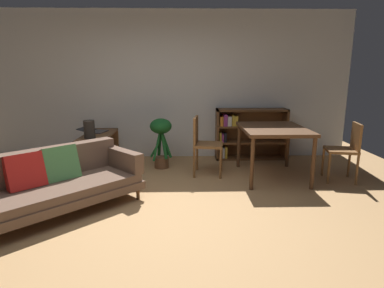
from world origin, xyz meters
The scene contains 11 objects.
ground_plane centered at (0.00, 0.00, 0.00)m, with size 8.16×8.16×0.00m, color tan.
back_wall_panel centered at (0.00, 2.70, 1.35)m, with size 6.80×0.10×2.70m, color silver.
fabric_couch centered at (-1.26, 0.16, 0.35)m, with size 2.03×2.01×0.74m.
media_console centered at (-1.10, 1.76, 0.31)m, with size 0.43×1.19×0.61m.
open_laptop centered at (-1.21, 1.97, 0.63)m, with size 0.50×0.39×0.07m.
desk_speaker centered at (-1.13, 1.43, 0.75)m, with size 0.17×0.17×0.28m.
potted_floor_plant centered at (-0.08, 1.90, 0.55)m, with size 0.38×0.44×0.85m.
dining_table centered at (1.66, 1.36, 0.70)m, with size 0.94×1.20×0.78m.
dining_chair_near centered at (2.70, 1.16, 0.50)m, with size 0.49×0.47×0.88m.
dining_chair_far centered at (0.62, 1.52, 0.53)m, with size 0.50×0.48×0.93m.
bookshelf centered at (1.48, 2.51, 0.48)m, with size 1.31×0.34×0.94m.
Camera 1 is at (0.32, -3.35, 1.59)m, focal length 29.77 mm.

